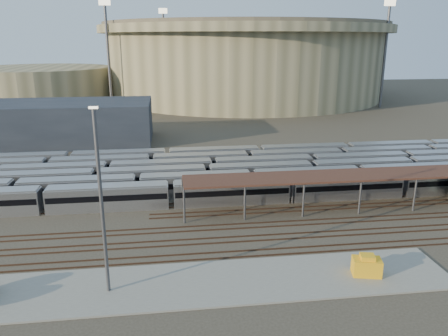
% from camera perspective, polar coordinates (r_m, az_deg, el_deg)
% --- Properties ---
extents(ground, '(420.00, 420.00, 0.00)m').
position_cam_1_polar(ground, '(61.70, 2.39, -7.25)').
color(ground, '#383026').
rests_on(ground, ground).
extents(apron, '(50.00, 9.00, 0.20)m').
position_cam_1_polar(apron, '(47.80, -0.56, -14.68)').
color(apron, gray).
rests_on(apron, ground).
extents(subway_trains, '(130.41, 23.90, 3.60)m').
position_cam_1_polar(subway_trains, '(78.29, 0.49, -0.60)').
color(subway_trains, silver).
rests_on(subway_trains, ground).
extents(inspection_shed, '(60.30, 6.00, 5.30)m').
position_cam_1_polar(inspection_shed, '(70.45, 19.78, -0.86)').
color(inspection_shed, '#4F4E53').
rests_on(inspection_shed, ground).
extents(empty_tracks, '(170.00, 9.62, 0.18)m').
position_cam_1_polar(empty_tracks, '(57.19, 3.25, -9.17)').
color(empty_tracks, '#4C3323').
rests_on(empty_tracks, ground).
extents(stadium, '(124.00, 124.00, 32.50)m').
position_cam_1_polar(stadium, '(198.85, 2.69, 14.10)').
color(stadium, gray).
rests_on(stadium, ground).
extents(secondary_arena, '(56.00, 56.00, 14.00)m').
position_cam_1_polar(secondary_arena, '(193.06, -22.87, 9.96)').
color(secondary_arena, gray).
rests_on(secondary_arena, ground).
extents(service_building, '(42.00, 20.00, 10.00)m').
position_cam_1_polar(service_building, '(115.13, -20.08, 5.60)').
color(service_building, '#1E232D').
rests_on(service_building, ground).
extents(floodlight_0, '(4.00, 1.00, 38.40)m').
position_cam_1_polar(floodlight_0, '(166.86, -14.91, 14.56)').
color(floodlight_0, '#4F4E53').
rests_on(floodlight_0, ground).
extents(floodlight_2, '(4.00, 1.00, 38.40)m').
position_cam_1_polar(floodlight_2, '(174.95, 20.31, 14.17)').
color(floodlight_2, '#4F4E53').
rests_on(floodlight_2, ground).
extents(floodlight_3, '(4.00, 1.00, 38.40)m').
position_cam_1_polar(floodlight_3, '(215.63, -7.81, 15.27)').
color(floodlight_3, '#4F4E53').
rests_on(floodlight_3, ground).
extents(yard_light_pole, '(0.81, 0.36, 18.82)m').
position_cam_1_polar(yard_light_pole, '(43.61, -15.71, -4.48)').
color(yard_light_pole, '#4F4E53').
rests_on(yard_light_pole, apron).
extents(yellow_equipment, '(3.35, 2.51, 1.87)m').
position_cam_1_polar(yellow_equipment, '(50.90, 18.12, -12.15)').
color(yellow_equipment, gold).
rests_on(yellow_equipment, apron).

